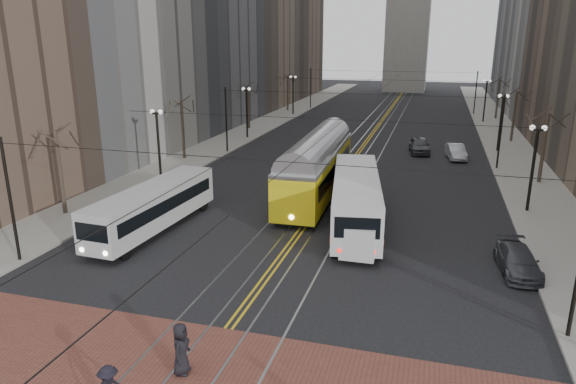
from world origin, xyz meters
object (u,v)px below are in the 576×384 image
Objects in this scene: transit_bus at (154,209)px; streetcar at (317,172)px; cargo_van at (362,233)px; rear_bus at (356,201)px; sedan_parked at (518,260)px; pedestrian_a at (181,349)px; sedan_silver at (456,152)px; sedan_grey at (419,145)px.

streetcar is at bearing 54.86° from transit_bus.
cargo_van is (4.76, -9.53, -0.79)m from streetcar.
transit_bus is at bearing -169.71° from rear_bus.
sedan_parked is 2.27× the size of pedestrian_a.
cargo_van reaches higher than pedestrian_a.
sedan_silver is 38.81m from pedestrian_a.
rear_bus reaches higher than sedan_grey.
streetcar is 18.64m from sedan_silver.
streetcar is 3.63× the size of sedan_silver.
rear_bus is 2.86× the size of sedan_parked.
sedan_parked is (2.33, -25.60, -0.08)m from sedan_silver.
sedan_silver is (18.00, 25.37, -0.67)m from transit_bus.
transit_bus is 31.11m from sedan_silver.
streetcar is 21.99m from pedestrian_a.
cargo_van is 26.92m from sedan_grey.
cargo_van is (0.98, -3.83, -0.57)m from rear_bus.
rear_bus is 6.50× the size of pedestrian_a.
rear_bus is at bearing -18.41° from pedestrian_a.
streetcar reaches higher than sedan_grey.
pedestrian_a is (-4.45, -12.44, -0.07)m from cargo_van.
pedestrian_a is at bearing -141.13° from sedan_parked.
sedan_grey is at bearing 96.70° from sedan_parked.
streetcar reaches higher than rear_bus.
sedan_grey is 27.99m from sedan_parked.
streetcar reaches higher than sedan_parked.
pedestrian_a is at bearing -53.17° from transit_bus.
rear_bus reaches higher than pedestrian_a.
pedestrian_a is (0.30, -21.97, -0.86)m from streetcar.
streetcar is at bearing 114.15° from rear_bus.
streetcar reaches higher than pedestrian_a.
streetcar is 3.60× the size of sedan_parked.
rear_bus is at bearing -104.86° from sedan_grey.
sedan_parked is (20.33, -0.23, -0.74)m from transit_bus.
sedan_grey is at bearing 65.09° from transit_bus.
transit_bus is 12.53m from streetcar.
sedan_parked is at bearing -52.18° from pedestrian_a.
rear_bus is 2.62× the size of sedan_grey.
pedestrian_a is (-3.47, -16.27, -0.64)m from rear_bus.
pedestrian_a is (-12.25, -11.91, 0.33)m from sedan_parked.
cargo_van reaches higher than sedan_silver.
pedestrian_a is at bearing -113.98° from sedan_silver.
sedan_grey is 2.48× the size of pedestrian_a.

